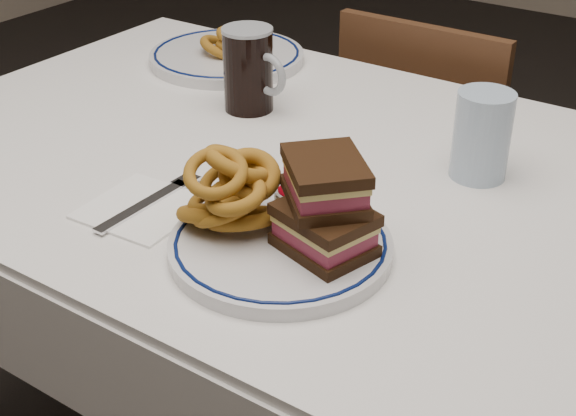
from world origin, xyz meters
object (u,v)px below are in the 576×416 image
Objects in this scene: beer_mug at (249,69)px; reuben_sandwich at (325,206)px; chair_far at (430,170)px; far_plate at (227,56)px; main_plate at (280,245)px.

reuben_sandwich is at bearing -42.46° from beer_mug.
reuben_sandwich is 0.47m from beer_mug.
far_plate is at bearing -129.33° from chair_far.
chair_far is at bearing 77.19° from beer_mug.
beer_mug is at bearing 137.54° from reuben_sandwich.
chair_far is at bearing 101.72° from main_plate.
chair_far is at bearing 50.67° from far_plate.
reuben_sandwich is at bearing -42.41° from far_plate.
chair_far reaches higher than main_plate.
reuben_sandwich reaches higher than main_plate.
far_plate is (-0.48, 0.50, 0.00)m from main_plate.
chair_far is 5.70× the size of beer_mug.
far_plate is at bearing 137.59° from reuben_sandwich.
chair_far is 2.92× the size of main_plate.
main_plate is at bearing -48.62° from beer_mug.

